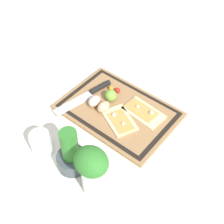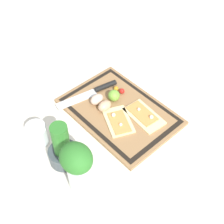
# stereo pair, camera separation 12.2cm
# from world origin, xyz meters

# --- Properties ---
(ground_plane) EXTENTS (6.00, 6.00, 0.00)m
(ground_plane) POSITION_xyz_m (0.00, 0.00, 0.00)
(ground_plane) COLOR silver
(cutting_board) EXTENTS (0.45, 0.32, 0.02)m
(cutting_board) POSITION_xyz_m (0.00, 0.00, 0.01)
(cutting_board) COLOR #997047
(cutting_board) RESTS_ON ground_plane
(pizza_slice_near) EXTENTS (0.17, 0.11, 0.02)m
(pizza_slice_near) POSITION_xyz_m (-0.09, -0.05, 0.02)
(pizza_slice_near) COLOR beige
(pizza_slice_near) RESTS_ON cutting_board
(pizza_slice_far) EXTENTS (0.17, 0.14, 0.02)m
(pizza_slice_far) POSITION_xyz_m (-0.04, 0.05, 0.02)
(pizza_slice_far) COLOR beige
(pizza_slice_far) RESTS_ON cutting_board
(knife) EXTENTS (0.09, 0.28, 0.02)m
(knife) POSITION_xyz_m (0.14, -0.00, 0.03)
(knife) COLOR silver
(knife) RESTS_ON cutting_board
(egg_brown) EXTENTS (0.04, 0.06, 0.04)m
(egg_brown) POSITION_xyz_m (0.04, 0.04, 0.04)
(egg_brown) COLOR tan
(egg_brown) RESTS_ON cutting_board
(egg_pink) EXTENTS (0.04, 0.06, 0.04)m
(egg_pink) POSITION_xyz_m (0.09, 0.04, 0.04)
(egg_pink) COLOR beige
(egg_pink) RESTS_ON cutting_board
(lime) EXTENTS (0.05, 0.05, 0.05)m
(lime) POSITION_xyz_m (0.06, -0.02, 0.04)
(lime) COLOR #70A838
(lime) RESTS_ON cutting_board
(cherry_tomato_red) EXTENTS (0.02, 0.02, 0.02)m
(cherry_tomato_red) POSITION_xyz_m (0.06, -0.07, 0.03)
(cherry_tomato_red) COLOR red
(cherry_tomato_red) RESTS_ON cutting_board
(cherry_tomato_yellow) EXTENTS (0.02, 0.02, 0.02)m
(cherry_tomato_yellow) POSITION_xyz_m (0.09, -0.07, 0.03)
(cherry_tomato_yellow) COLOR orange
(cherry_tomato_yellow) RESTS_ON cutting_board
(herb_pot) EXTENTS (0.11, 0.11, 0.18)m
(herb_pot) POSITION_xyz_m (-0.03, 0.30, 0.06)
(herb_pot) COLOR #3D474C
(herb_pot) RESTS_ON ground_plane
(sauce_jar) EXTENTS (0.08, 0.08, 0.09)m
(sauce_jar) POSITION_xyz_m (0.10, 0.32, 0.04)
(sauce_jar) COLOR silver
(sauce_jar) RESTS_ON ground_plane
(herb_glass) EXTENTS (0.11, 0.10, 0.21)m
(herb_glass) POSITION_xyz_m (-0.15, 0.32, 0.12)
(herb_glass) COLOR silver
(herb_glass) RESTS_ON ground_plane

